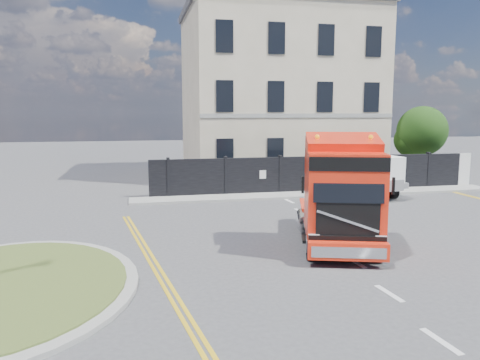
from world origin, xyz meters
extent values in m
plane|color=#424244|center=(0.00, 0.00, 0.00)|extent=(120.00, 120.00, 0.00)
cube|color=black|center=(6.00, 9.00, 1.00)|extent=(18.00, 0.25, 2.00)
cube|color=silver|center=(14.50, 9.00, 1.00)|extent=(2.60, 0.12, 2.00)
cube|color=beige|center=(6.00, 16.50, 5.50)|extent=(12.00, 10.00, 11.00)
cube|color=#47474C|center=(6.00, 16.50, 11.25)|extent=(12.30, 10.30, 0.50)
cube|color=beige|center=(9.00, 16.50, 12.00)|extent=(0.80, 0.80, 1.60)
cylinder|color=#382619|center=(14.50, 12.00, 1.20)|extent=(0.24, 0.24, 2.40)
sphere|color=black|center=(14.50, 12.00, 3.20)|extent=(3.20, 3.20, 3.20)
sphere|color=black|center=(14.00, 12.40, 2.60)|extent=(2.20, 2.20, 2.20)
cube|color=gray|center=(6.00, 8.10, 0.06)|extent=(20.00, 1.60, 0.12)
cube|color=black|center=(3.13, -0.33, 0.68)|extent=(3.84, 6.10, 0.41)
cube|color=red|center=(2.65, -1.84, 1.94)|extent=(2.87, 2.93, 2.53)
cube|color=red|center=(2.94, -0.94, 2.98)|extent=(2.40, 1.46, 1.27)
cube|color=black|center=(2.30, -2.94, 2.31)|extent=(1.91, 0.66, 0.95)
cube|color=red|center=(2.21, -3.22, 0.50)|extent=(2.25, 0.99, 0.50)
cylinder|color=black|center=(1.50, -2.23, 0.47)|extent=(0.56, 0.98, 0.94)
cylinder|color=gray|center=(1.50, -2.23, 0.47)|extent=(0.47, 0.59, 0.52)
cylinder|color=black|center=(3.36, -2.83, 0.47)|extent=(0.56, 0.98, 0.94)
cylinder|color=gray|center=(3.36, -2.83, 0.47)|extent=(0.47, 0.59, 0.52)
cylinder|color=black|center=(2.47, 0.82, 0.47)|extent=(0.56, 0.98, 0.94)
cylinder|color=gray|center=(2.47, 0.82, 0.47)|extent=(0.47, 0.59, 0.52)
cylinder|color=black|center=(4.33, 0.23, 0.47)|extent=(0.56, 0.98, 0.94)
cylinder|color=gray|center=(4.33, 0.23, 0.47)|extent=(0.47, 0.59, 0.52)
cylinder|color=black|center=(2.80, 1.86, 0.47)|extent=(0.56, 0.98, 0.94)
cylinder|color=gray|center=(2.80, 1.86, 0.47)|extent=(0.47, 0.59, 0.52)
cylinder|color=black|center=(4.66, 1.26, 0.47)|extent=(0.56, 0.98, 0.94)
cylinder|color=gray|center=(4.66, 1.26, 0.47)|extent=(0.47, 0.59, 0.52)
cube|color=slate|center=(8.21, 8.00, 0.77)|extent=(2.81, 5.54, 0.28)
cube|color=white|center=(8.21, 6.34, 1.49)|extent=(2.35, 2.26, 1.44)
cylinder|color=black|center=(7.16, 6.34, 0.39)|extent=(0.28, 0.77, 0.77)
cylinder|color=black|center=(9.25, 6.34, 0.39)|extent=(0.28, 0.77, 0.77)
cylinder|color=black|center=(7.16, 9.66, 0.39)|extent=(0.28, 0.77, 0.77)
cylinder|color=black|center=(9.25, 9.66, 0.39)|extent=(0.28, 0.77, 0.77)
camera|label=1|loc=(-3.54, -15.05, 4.38)|focal=35.00mm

